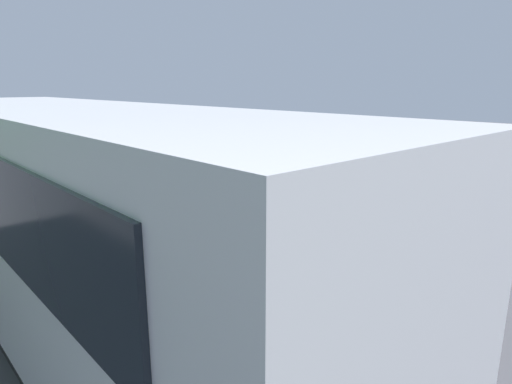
{
  "coord_description": "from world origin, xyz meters",
  "views": [
    {
      "loc": [
        -4.67,
        6.74,
        3.51
      ],
      "look_at": [
        2.27,
        -0.24,
        1.1
      ],
      "focal_mm": 30.61,
      "sensor_mm": 36.0,
      "label": 1
    }
  ],
  "objects": [
    {
      "name": "parked_motorcycle_silver",
      "position": [
        2.01,
        2.26,
        0.48
      ],
      "size": [
        2.05,
        0.58,
        0.99
      ],
      "color": "black",
      "rests_on": "ground_plane"
    },
    {
      "name": "bay_line_d",
      "position": [
        5.24,
        -1.9,
        0.0
      ],
      "size": [
        0.17,
        3.6,
        0.01
      ],
      "color": "white",
      "rests_on": "ground_plane"
    },
    {
      "name": "parked_motorcycle_dark",
      "position": [
        -1.54,
        1.83,
        0.48
      ],
      "size": [
        2.05,
        0.58,
        0.99
      ],
      "color": "black",
      "rests_on": "ground_plane"
    },
    {
      "name": "spectator_centre",
      "position": [
        2.09,
        1.58,
        1.02
      ],
      "size": [
        0.57,
        0.38,
        1.72
      ],
      "color": "black",
      "rests_on": "ground_plane"
    },
    {
      "name": "stunt_motorcycle",
      "position": [
        4.19,
        -2.29,
        1.0
      ],
      "size": [
        1.9,
        1.07,
        1.68
      ],
      "color": "black",
      "rests_on": "ground_plane"
    },
    {
      "name": "tour_bus",
      "position": [
        1.17,
        4.33,
        1.64
      ],
      "size": [
        10.16,
        2.99,
        3.25
      ],
      "color": "silver",
      "rests_on": "ground_plane"
    },
    {
      "name": "spectator_far_left",
      "position": [
        0.23,
        1.45,
        1.01
      ],
      "size": [
        0.58,
        0.34,
        1.71
      ],
      "color": "#473823",
      "rests_on": "ground_plane"
    },
    {
      "name": "bay_line_c",
      "position": [
        2.3,
        -1.9,
        0.0
      ],
      "size": [
        0.17,
        3.89,
        0.01
      ],
      "color": "white",
      "rests_on": "ground_plane"
    },
    {
      "name": "spectator_right",
      "position": [
        3.32,
        1.2,
        0.98
      ],
      "size": [
        0.58,
        0.35,
        1.66
      ],
      "color": "black",
      "rests_on": "ground_plane"
    },
    {
      "name": "bay_line_b",
      "position": [
        -0.64,
        -1.9,
        0.0
      ],
      "size": [
        0.19,
        4.96,
        0.01
      ],
      "color": "white",
      "rests_on": "ground_plane"
    },
    {
      "name": "spectator_left",
      "position": [
        1.28,
        1.59,
        1.01
      ],
      "size": [
        0.58,
        0.34,
        1.7
      ],
      "color": "#473823",
      "rests_on": "ground_plane"
    },
    {
      "name": "ground_plane",
      "position": [
        0.0,
        0.0,
        0.0
      ],
      "size": [
        80.0,
        80.0,
        0.0
      ],
      "primitive_type": "plane",
      "color": "#424247"
    }
  ]
}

